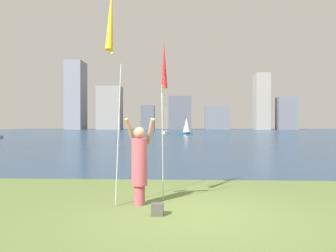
{
  "coord_description": "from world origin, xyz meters",
  "views": [
    {
      "loc": [
        -0.24,
        -6.56,
        1.81
      ],
      "look_at": [
        -1.28,
        16.57,
        1.67
      ],
      "focal_mm": 34.71,
      "sensor_mm": 36.0,
      "label": 1
    }
  ],
  "objects_px": {
    "kite_flag_left": "(111,22)",
    "sailboat_4": "(186,126)",
    "person": "(139,162)",
    "sailboat_6": "(166,132)",
    "bag": "(157,209)",
    "kite_flag_right": "(164,69)"
  },
  "relations": [
    {
      "from": "sailboat_4",
      "to": "sailboat_6",
      "type": "distance_m",
      "value": 5.98
    },
    {
      "from": "kite_flag_left",
      "to": "kite_flag_right",
      "type": "bearing_deg",
      "value": 53.16
    },
    {
      "from": "kite_flag_left",
      "to": "kite_flag_right",
      "type": "distance_m",
      "value": 1.85
    },
    {
      "from": "sailboat_4",
      "to": "kite_flag_right",
      "type": "bearing_deg",
      "value": -91.32
    },
    {
      "from": "kite_flag_right",
      "to": "sailboat_4",
      "type": "xyz_separation_m",
      "value": [
        1.13,
        48.86,
        -1.73
      ]
    },
    {
      "from": "bag",
      "to": "sailboat_6",
      "type": "distance_m",
      "value": 55.0
    },
    {
      "from": "kite_flag_right",
      "to": "person",
      "type": "bearing_deg",
      "value": -123.52
    },
    {
      "from": "bag",
      "to": "sailboat_4",
      "type": "relative_size",
      "value": 0.06
    },
    {
      "from": "bag",
      "to": "person",
      "type": "bearing_deg",
      "value": 119.84
    },
    {
      "from": "kite_flag_left",
      "to": "kite_flag_right",
      "type": "xyz_separation_m",
      "value": [
        1.02,
        1.36,
        -0.74
      ]
    },
    {
      "from": "sailboat_6",
      "to": "kite_flag_left",
      "type": "bearing_deg",
      "value": -88.3
    },
    {
      "from": "kite_flag_right",
      "to": "sailboat_6",
      "type": "bearing_deg",
      "value": 92.83
    },
    {
      "from": "kite_flag_left",
      "to": "sailboat_6",
      "type": "height_order",
      "value": "sailboat_6"
    },
    {
      "from": "kite_flag_right",
      "to": "sailboat_4",
      "type": "relative_size",
      "value": 1.05
    },
    {
      "from": "kite_flag_left",
      "to": "sailboat_4",
      "type": "relative_size",
      "value": 1.3
    },
    {
      "from": "kite_flag_right",
      "to": "sailboat_4",
      "type": "distance_m",
      "value": 48.9
    },
    {
      "from": "kite_flag_right",
      "to": "sailboat_6",
      "type": "height_order",
      "value": "sailboat_6"
    },
    {
      "from": "person",
      "to": "kite_flag_left",
      "type": "relative_size",
      "value": 0.41
    },
    {
      "from": "kite_flag_right",
      "to": "bag",
      "type": "xyz_separation_m",
      "value": [
        -0.04,
        -1.58,
        -3.06
      ]
    },
    {
      "from": "person",
      "to": "sailboat_6",
      "type": "height_order",
      "value": "sailboat_6"
    },
    {
      "from": "person",
      "to": "bag",
      "type": "bearing_deg",
      "value": -75.52
    },
    {
      "from": "sailboat_4",
      "to": "sailboat_6",
      "type": "height_order",
      "value": "sailboat_6"
    }
  ]
}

